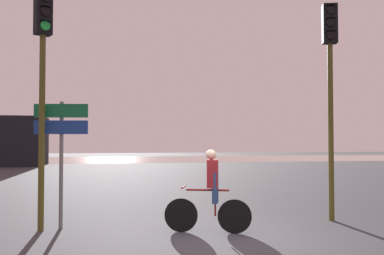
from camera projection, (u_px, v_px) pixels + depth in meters
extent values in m
plane|color=#333338|center=(217.00, 240.00, 7.74)|extent=(120.00, 120.00, 0.00)
cube|color=#9E937F|center=(129.00, 159.00, 42.98)|extent=(80.00, 16.00, 0.01)
cylinder|color=#4C4719|center=(42.00, 132.00, 8.55)|extent=(0.12, 0.12, 3.93)
cube|color=black|center=(43.00, 13.00, 8.63)|extent=(0.39, 0.36, 0.90)
cylinder|color=black|center=(45.00, 11.00, 8.52)|extent=(0.18, 0.11, 0.19)
cube|color=black|center=(46.00, 6.00, 8.51)|extent=(0.22, 0.19, 0.02)
cylinder|color=green|center=(45.00, 26.00, 8.51)|extent=(0.18, 0.11, 0.19)
cube|color=black|center=(46.00, 20.00, 8.50)|extent=(0.22, 0.19, 0.02)
cylinder|color=#4C4719|center=(331.00, 131.00, 9.67)|extent=(0.12, 0.12, 4.01)
cube|color=black|center=(330.00, 24.00, 9.75)|extent=(0.37, 0.32, 0.90)
cylinder|color=black|center=(331.00, 10.00, 9.62)|extent=(0.19, 0.08, 0.19)
cube|color=black|center=(331.00, 4.00, 9.61)|extent=(0.22, 0.17, 0.02)
cylinder|color=black|center=(331.00, 22.00, 9.61)|extent=(0.19, 0.08, 0.19)
cube|color=black|center=(331.00, 17.00, 9.60)|extent=(0.22, 0.17, 0.02)
cylinder|color=black|center=(331.00, 35.00, 9.60)|extent=(0.19, 0.08, 0.19)
cube|color=black|center=(331.00, 30.00, 9.59)|extent=(0.22, 0.17, 0.02)
cylinder|color=slate|center=(61.00, 165.00, 8.77)|extent=(0.08, 0.08, 2.60)
cube|color=#116038|center=(61.00, 111.00, 8.75)|extent=(1.09, 0.21, 0.28)
cube|color=navy|center=(61.00, 127.00, 8.74)|extent=(1.09, 0.21, 0.28)
cylinder|color=black|center=(181.00, 215.00, 8.40)|extent=(0.64, 0.25, 0.66)
cylinder|color=black|center=(235.00, 216.00, 8.25)|extent=(0.64, 0.25, 0.66)
cylinder|color=maroon|center=(208.00, 190.00, 8.34)|extent=(0.81, 0.31, 0.04)
cylinder|color=maroon|center=(215.00, 202.00, 8.31)|extent=(0.04, 0.04, 0.55)
cylinder|color=maroon|center=(184.00, 187.00, 8.41)|extent=(0.18, 0.44, 0.03)
cylinder|color=navy|center=(216.00, 187.00, 8.42)|extent=(0.11, 0.11, 0.60)
cylinder|color=navy|center=(215.00, 188.00, 8.22)|extent=(0.11, 0.11, 0.60)
cube|color=maroon|center=(213.00, 174.00, 8.34)|extent=(0.29, 0.35, 0.54)
sphere|color=beige|center=(211.00, 155.00, 8.35)|extent=(0.20, 0.20, 0.20)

